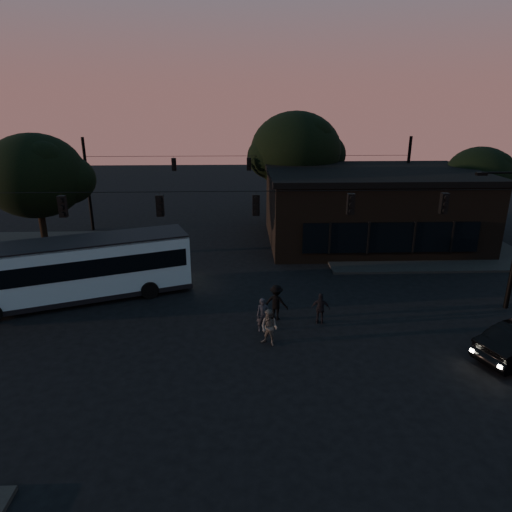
{
  "coord_description": "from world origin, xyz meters",
  "views": [
    {
      "loc": [
        -0.76,
        -17.08,
        10.23
      ],
      "look_at": [
        0.0,
        4.0,
        3.0
      ],
      "focal_mm": 32.0,
      "sensor_mm": 36.0,
      "label": 1
    }
  ],
  "objects_px": {
    "pedestrian_d": "(276,302)",
    "building": "(371,206)",
    "pedestrian_c": "(321,308)",
    "bus": "(77,267)",
    "pedestrian_a": "(263,315)",
    "pedestrian_b": "(269,328)"
  },
  "relations": [
    {
      "from": "pedestrian_c",
      "to": "pedestrian_d",
      "type": "xyz_separation_m",
      "value": [
        -2.09,
        0.51,
        0.12
      ]
    },
    {
      "from": "bus",
      "to": "pedestrian_b",
      "type": "xyz_separation_m",
      "value": [
        9.89,
        -5.22,
        -1.02
      ]
    },
    {
      "from": "building",
      "to": "pedestrian_b",
      "type": "relative_size",
      "value": 9.24
    },
    {
      "from": "pedestrian_c",
      "to": "pedestrian_a",
      "type": "bearing_deg",
      "value": 25.92
    },
    {
      "from": "building",
      "to": "pedestrian_a",
      "type": "xyz_separation_m",
      "value": [
        -8.75,
        -14.01,
        -1.9
      ]
    },
    {
      "from": "bus",
      "to": "pedestrian_a",
      "type": "distance_m",
      "value": 10.49
    },
    {
      "from": "pedestrian_c",
      "to": "pedestrian_d",
      "type": "distance_m",
      "value": 2.15
    },
    {
      "from": "building",
      "to": "pedestrian_a",
      "type": "distance_m",
      "value": 16.63
    },
    {
      "from": "pedestrian_a",
      "to": "building",
      "type": "bearing_deg",
      "value": 52.52
    },
    {
      "from": "pedestrian_b",
      "to": "building",
      "type": "bearing_deg",
      "value": 93.07
    },
    {
      "from": "pedestrian_c",
      "to": "pedestrian_d",
      "type": "relative_size",
      "value": 0.87
    },
    {
      "from": "building",
      "to": "pedestrian_c",
      "type": "height_order",
      "value": "building"
    },
    {
      "from": "bus",
      "to": "pedestrian_b",
      "type": "bearing_deg",
      "value": -48.33
    },
    {
      "from": "pedestrian_b",
      "to": "pedestrian_c",
      "type": "xyz_separation_m",
      "value": [
        2.59,
        1.97,
        -0.05
      ]
    },
    {
      "from": "building",
      "to": "pedestrian_c",
      "type": "relative_size",
      "value": 9.88
    },
    {
      "from": "building",
      "to": "pedestrian_d",
      "type": "distance_m",
      "value": 15.25
    },
    {
      "from": "pedestrian_d",
      "to": "building",
      "type": "bearing_deg",
      "value": -99.72
    },
    {
      "from": "pedestrian_c",
      "to": "pedestrian_d",
      "type": "height_order",
      "value": "pedestrian_d"
    },
    {
      "from": "bus",
      "to": "pedestrian_d",
      "type": "distance_m",
      "value": 10.79
    },
    {
      "from": "bus",
      "to": "pedestrian_c",
      "type": "distance_m",
      "value": 12.94
    },
    {
      "from": "pedestrian_c",
      "to": "building",
      "type": "bearing_deg",
      "value": -101.2
    },
    {
      "from": "pedestrian_b",
      "to": "pedestrian_c",
      "type": "relative_size",
      "value": 1.07
    }
  ]
}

